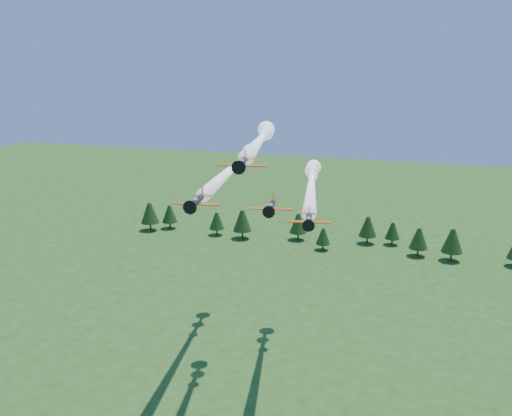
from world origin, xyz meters
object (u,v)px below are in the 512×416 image
(plane_right, at_px, (311,183))
(plane_left, at_px, (234,166))
(plane_slot, at_px, (271,206))
(plane_lead, at_px, (260,140))

(plane_right, bearing_deg, plane_left, 166.42)
(plane_right, distance_m, plane_slot, 23.21)
(plane_lead, xyz_separation_m, plane_slot, (5.27, -9.76, -10.62))
(plane_lead, relative_size, plane_right, 0.88)
(plane_left, distance_m, plane_slot, 28.50)
(plane_lead, xyz_separation_m, plane_left, (-10.60, 13.79, -8.27))
(plane_right, bearing_deg, plane_slot, -107.51)
(plane_right, height_order, plane_slot, plane_slot)
(plane_lead, height_order, plane_slot, plane_lead)
(plane_lead, distance_m, plane_right, 18.70)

